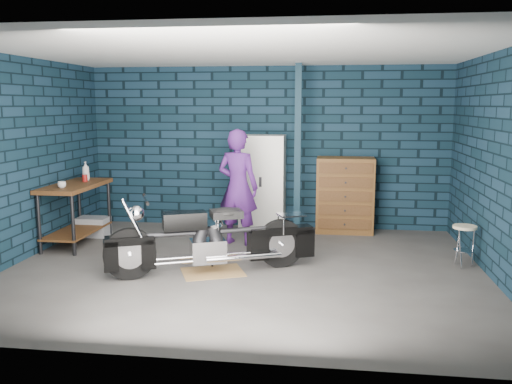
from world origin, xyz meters
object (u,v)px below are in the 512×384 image
person (238,187)px  shop_stool (464,246)px  motorcycle (212,234)px  workbench (77,214)px  locker (262,183)px  tool_chest (345,195)px  storage_bin (93,227)px

person → shop_stool: (3.07, -0.77, -0.59)m
motorcycle → shop_stool: 3.22m
workbench → motorcycle: 2.57m
person → motorcycle: bearing=102.3°
workbench → person: size_ratio=0.81×
locker → tool_chest: locker is taller
workbench → storage_bin: workbench is taller
motorcycle → locker: bearing=59.4°
workbench → storage_bin: (0.02, 0.50, -0.31)m
locker → tool_chest: (1.35, 0.00, -0.18)m
person → shop_stool: 3.22m
motorcycle → tool_chest: size_ratio=1.82×
person → tool_chest: (1.59, 0.98, -0.25)m
person → storage_bin: (-2.37, 0.18, -0.71)m
tool_chest → shop_stool: size_ratio=2.25×
locker → shop_stool: bearing=-31.8°
person → shop_stool: size_ratio=3.17×
workbench → tool_chest: 4.20m
storage_bin → motorcycle: bearing=-35.1°
person → locker: 1.01m
shop_stool → storage_bin: bearing=170.1°
workbench → person: 2.45m
motorcycle → shop_stool: (3.15, 0.67, -0.22)m
locker → tool_chest: size_ratio=1.29×
motorcycle → storage_bin: bearing=121.9°
storage_bin → shop_stool: 5.52m
workbench → locker: locker is taller
locker → workbench: bearing=-153.7°
workbench → shop_stool: 5.48m
motorcycle → locker: size_ratio=1.41×
locker → person: bearing=-103.9°
motorcycle → tool_chest: 2.94m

